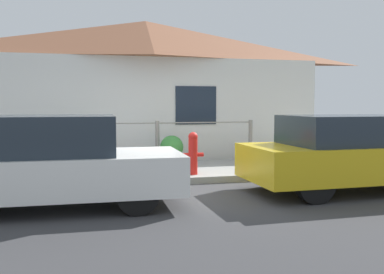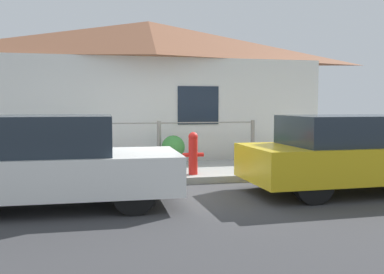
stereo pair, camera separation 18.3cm
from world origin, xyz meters
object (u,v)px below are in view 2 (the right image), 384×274
at_px(car_left, 48,162).
at_px(fire_hydrant, 193,152).
at_px(potted_plant_by_fence, 70,154).
at_px(potted_plant_near_hydrant, 173,148).
at_px(car_right, 354,153).

distance_m(car_left, fire_hydrant, 3.12).
height_order(fire_hydrant, potted_plant_by_fence, fire_hydrant).
distance_m(potted_plant_near_hydrant, potted_plant_by_fence, 2.38).
bearing_deg(potted_plant_near_hydrant, fire_hydrant, -86.33).
xyz_separation_m(car_left, fire_hydrant, (2.63, 1.67, -0.10)).
height_order(fire_hydrant, potted_plant_near_hydrant, fire_hydrant).
relative_size(fire_hydrant, potted_plant_near_hydrant, 1.27).
bearing_deg(potted_plant_near_hydrant, car_right, -51.16).
bearing_deg(fire_hydrant, car_right, -33.20).
bearing_deg(potted_plant_near_hydrant, car_left, -127.53).
xyz_separation_m(car_right, potted_plant_near_hydrant, (-2.65, 3.29, -0.18)).
xyz_separation_m(car_left, potted_plant_by_fence, (0.18, 2.93, -0.22)).
bearing_deg(car_left, car_right, 1.52).
xyz_separation_m(fire_hydrant, potted_plant_near_hydrant, (-0.10, 1.63, -0.08)).
height_order(car_right, potted_plant_by_fence, car_right).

